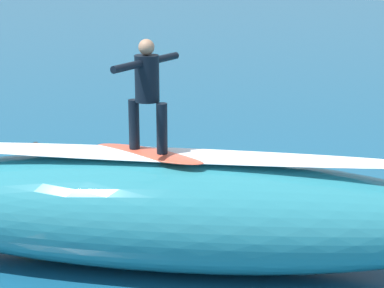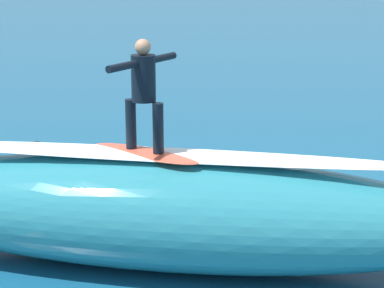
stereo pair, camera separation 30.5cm
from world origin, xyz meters
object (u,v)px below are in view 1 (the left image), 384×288
object	(u,v)px
surfboard_riding	(148,154)
surfer_riding	(147,87)
surfer_paddling	(217,169)
buoy_marker	(39,190)
surfboard_paddling	(223,178)

from	to	relation	value
surfboard_riding	surfer_riding	distance (m)	1.00
surfboard_riding	surfer_paddling	world-z (taller)	surfboard_riding
surfboard_riding	surfer_riding	bearing A→B (deg)	-92.60
surfboard_riding	surfer_paddling	xyz separation A→B (m)	(0.27, -4.20, -1.53)
surfer_paddling	surfer_riding	bearing A→B (deg)	-92.91
surfboard_riding	surfer_paddling	distance (m)	4.48
surfer_paddling	buoy_marker	distance (m)	3.80
surfboard_paddling	surfer_paddling	distance (m)	0.21
surfboard_riding	surfer_paddling	size ratio (longest dim) A/B	1.19
surfboard_riding	surfboard_paddling	xyz separation A→B (m)	(0.15, -4.21, -1.70)
surfboard_paddling	buoy_marker	world-z (taller)	buoy_marker
surfer_paddling	surfboard_paddling	bearing A→B (deg)	-0.00
buoy_marker	surfboard_riding	bearing A→B (deg)	153.81
surfer_paddling	buoy_marker	bearing A→B (deg)	-138.67
buoy_marker	surfer_paddling	bearing A→B (deg)	-132.08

